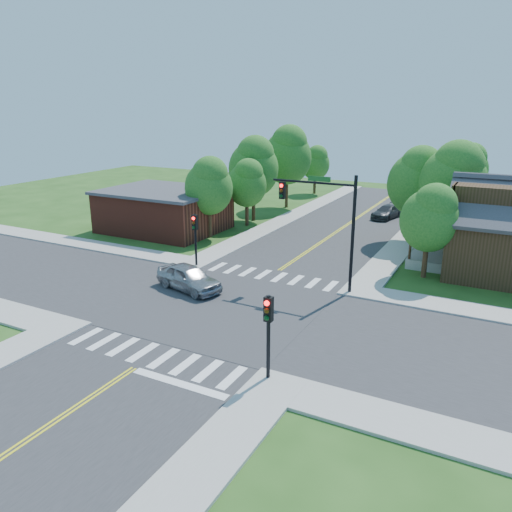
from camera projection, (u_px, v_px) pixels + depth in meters
The scene contains 25 objects.
ground at pixel (223, 309), 28.15m from camera, with size 100.00×100.00×0.00m, color #224816.
road_ns at pixel (223, 308), 28.14m from camera, with size 10.00×90.00×0.04m, color #2D2D30.
road_ew at pixel (223, 308), 28.14m from camera, with size 90.00×10.00×0.04m, color #2D2D30.
intersection_patch at pixel (223, 309), 28.15m from camera, with size 10.20×10.20×0.06m, color #2D2D30.
sidewalk_nw at pixel (168, 221), 48.53m from camera, with size 40.00×40.00×0.14m.
crosswalk_north at pixel (271, 276), 33.39m from camera, with size 8.85×2.00×0.01m.
crosswalk_south at pixel (153, 355), 22.89m from camera, with size 8.85×2.00×0.01m.
centerline at pixel (223, 308), 28.14m from camera, with size 0.30×90.00×0.01m.
stop_bar at pixel (179, 384), 20.61m from camera, with size 4.60×0.45×0.09m, color white.
signal_mast_ne at pixel (326, 213), 29.72m from camera, with size 5.30×0.42×7.20m.
signal_pole_se at pixel (268, 322), 20.12m from camera, with size 0.34×0.42×3.80m.
signal_pole_nw at pixel (195, 230), 34.57m from camera, with size 0.34×0.42×3.80m.
building_nw at pixel (164, 210), 45.06m from camera, with size 10.40×8.40×3.73m.
tree_e_a at pixel (431, 216), 31.97m from camera, with size 3.73×3.55×6.35m.
tree_e_b at pixel (454, 179), 37.68m from camera, with size 5.05×4.79×8.58m.
tree_e_c at pixel (462, 175), 44.08m from camera, with size 4.50×4.27×7.65m.
tree_e_d at pixel (468, 166), 52.18m from camera, with size 4.26×4.05×7.25m.
tree_w_a at pixel (209, 185), 41.75m from camera, with size 4.11×3.90×6.99m.
tree_w_b at pixel (254, 165), 47.66m from camera, with size 4.87×4.62×8.27m.
tree_w_c at pixel (288, 154), 53.68m from camera, with size 5.29×5.02×8.99m.
tree_w_d at pixel (316, 162), 62.63m from camera, with size 3.60×3.42×6.13m.
tree_house at pixel (418, 179), 40.16m from camera, with size 4.69×4.45×7.97m.
tree_bldg at pixel (247, 182), 45.97m from camera, with size 3.73×3.54×6.34m.
car_silver at pixel (189, 278), 30.72m from camera, with size 5.00×3.03×1.59m, color #9EA0A5.
car_dgrey at pixel (387, 212), 49.89m from camera, with size 2.75×4.72×1.29m, color #303235.
Camera 1 is at (13.71, -22.19, 11.14)m, focal length 35.00 mm.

